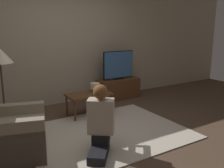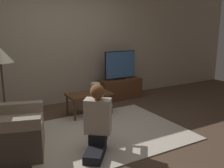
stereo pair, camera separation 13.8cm
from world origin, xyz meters
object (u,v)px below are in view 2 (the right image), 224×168
floor_lamp (0,60)px  armchair (9,132)px  coffee_table (89,96)px  table_lamp (96,86)px  person_kneeling (98,120)px  tv (120,65)px

floor_lamp → armchair: floor_lamp is taller
coffee_table → armchair: armchair is taller
coffee_table → table_lamp: table_lamp is taller
floor_lamp → table_lamp: 1.74m
coffee_table → person_kneeling: (-0.51, -1.38, 0.09)m
tv → coffee_table: 1.34m
coffee_table → floor_lamp: bearing=176.2°
armchair → tv: bearing=-43.9°
floor_lamp → person_kneeling: floor_lamp is taller
tv → armchair: tv is taller
tv → floor_lamp: bearing=-167.6°
armchair → person_kneeling: armchair is taller
armchair → table_lamp: (1.70, 0.92, 0.21)m
coffee_table → armchair: size_ratio=0.84×
tv → floor_lamp: (-2.55, -0.56, 0.35)m
floor_lamp → armchair: bearing=-94.2°
floor_lamp → person_kneeling: bearing=-57.0°
floor_lamp → table_lamp: bearing=-1.2°
floor_lamp → armchair: 1.27m
tv → person_kneeling: tv is taller
tv → table_lamp: tv is taller
armchair → person_kneeling: size_ratio=1.07×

